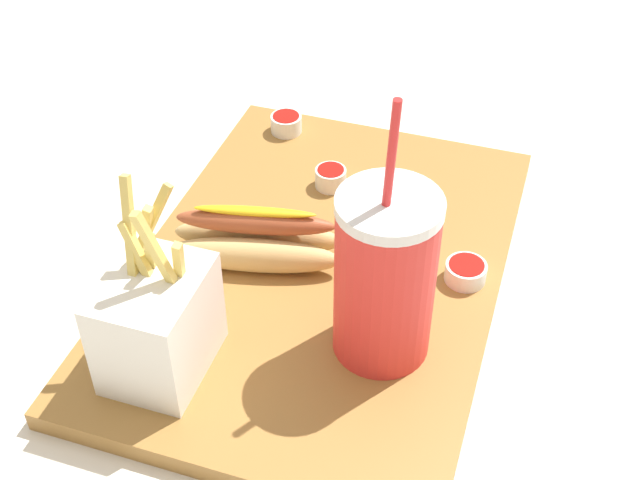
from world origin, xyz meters
TOP-DOWN VIEW (x-y plane):
  - ground_plane at (0.00, 0.00)m, footprint 2.40×2.40m
  - food_tray at (0.00, 0.00)m, footprint 0.50×0.34m
  - soda_cup at (0.08, 0.08)m, footprint 0.09×0.09m
  - fries_basket at (0.16, -0.09)m, footprint 0.10×0.08m
  - hot_dog_1 at (0.01, -0.06)m, footprint 0.10×0.18m
  - ketchup_cup_1 at (-0.12, -0.03)m, footprint 0.03×0.03m
  - ketchup_cup_2 at (-0.02, 0.14)m, footprint 0.04×0.04m
  - ketchup_cup_3 at (-0.21, -0.11)m, footprint 0.04×0.04m

SIDE VIEW (x-z plane):
  - ground_plane at x=0.00m, z-range -0.02..0.00m
  - food_tray at x=0.00m, z-range 0.00..0.02m
  - ketchup_cup_2 at x=-0.02m, z-range 0.02..0.04m
  - ketchup_cup_3 at x=-0.21m, z-range 0.02..0.04m
  - ketchup_cup_1 at x=-0.12m, z-range 0.02..0.04m
  - hot_dog_1 at x=0.01m, z-range 0.01..0.08m
  - fries_basket at x=0.16m, z-range -0.02..0.16m
  - soda_cup at x=0.08m, z-range -0.03..0.23m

